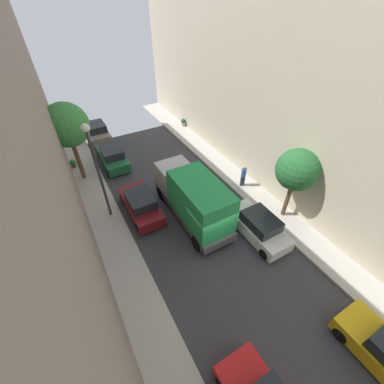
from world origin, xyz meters
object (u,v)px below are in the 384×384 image
parked_car_right_2 (258,226)px  pedestrian (243,175)px  potted_plant_0 (73,163)px  parked_car_left_3 (97,132)px  delivery_truck (193,198)px  parked_car_left_2 (113,157)px  street_tree_0 (66,126)px  parked_car_left_1 (141,204)px  potted_plant_2 (183,122)px  street_tree_1 (297,170)px  lamp_post (95,162)px

parked_car_right_2 → pedestrian: size_ratio=2.44×
parked_car_right_2 → potted_plant_0: parked_car_right_2 is taller
parked_car_left_3 → potted_plant_0: parked_car_left_3 is taller
delivery_truck → potted_plant_0: 11.42m
delivery_truck → parked_car_left_2: bearing=107.0°
parked_car_left_3 → street_tree_0: street_tree_0 is taller
parked_car_left_1 → parked_car_left_2: size_ratio=1.00×
parked_car_right_2 → potted_plant_2: size_ratio=5.31×
parked_car_left_1 → parked_car_left_2: bearing=90.0°
parked_car_left_2 → delivery_truck: bearing=-73.0°
parked_car_left_3 → parked_car_left_1: bearing=-90.0°
parked_car_left_2 → street_tree_0: 4.66m
pedestrian → potted_plant_2: bearing=85.3°
street_tree_1 → potted_plant_0: size_ratio=6.61×
pedestrian → parked_car_left_2: bearing=134.1°
parked_car_left_1 → potted_plant_2: (8.44, 9.97, -0.14)m
parked_car_left_2 → lamp_post: (-1.90, -5.93, 3.52)m
street_tree_0 → pedestrian: bearing=-34.1°
parked_car_left_1 → parked_car_left_3: (0.00, 11.92, 0.00)m
parked_car_left_3 → parked_car_right_2: same height
potted_plant_0 → potted_plant_2: 11.70m
street_tree_1 → lamp_post: lamp_post is taller
pedestrian → potted_plant_2: 11.14m
potted_plant_0 → parked_car_left_1: bearing=-68.4°
street_tree_1 → parked_car_left_1: bearing=148.5°
delivery_truck → street_tree_0: bearing=123.8°
potted_plant_0 → potted_plant_2: potted_plant_2 is taller
potted_plant_2 → street_tree_0: bearing=-159.0°
parked_car_right_2 → delivery_truck: delivery_truck is taller
street_tree_0 → street_tree_1: street_tree_0 is taller
parked_car_left_3 → pedestrian: pedestrian is taller
parked_car_left_2 → delivery_truck: size_ratio=0.64×
lamp_post → parked_car_left_2: bearing=72.2°
pedestrian → lamp_post: (-9.43, 1.83, 3.16)m
parked_car_right_2 → street_tree_0: 14.09m
parked_car_left_2 → potted_plant_0: size_ratio=5.82×
parked_car_left_1 → street_tree_0: size_ratio=0.72×
parked_car_left_3 → potted_plant_0: size_ratio=5.82×
delivery_truck → potted_plant_2: 13.49m
parked_car_left_1 → street_tree_1: bearing=-31.5°
parked_car_left_3 → street_tree_1: size_ratio=0.88×
parked_car_left_1 → street_tree_1: 9.78m
potted_plant_2 → lamp_post: lamp_post is taller
potted_plant_0 → potted_plant_2: (11.46, 2.34, 0.04)m
street_tree_1 → potted_plant_2: 15.17m
potted_plant_2 → potted_plant_0: bearing=-168.4°
parked_car_left_3 → potted_plant_0: (-3.02, -4.29, -0.18)m
delivery_truck → street_tree_0: 9.89m
pedestrian → street_tree_0: bearing=145.9°
parked_car_left_2 → street_tree_1: size_ratio=0.88×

